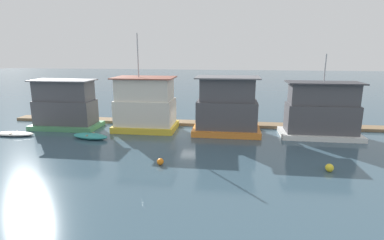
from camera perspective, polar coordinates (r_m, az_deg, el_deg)
name	(u,v)px	position (r m, az deg, el deg)	size (l,w,h in m)	color
ground_plane	(193,131)	(30.54, 0.25, -2.14)	(200.00, 200.00, 0.00)	#385160
dock_walkway	(197,123)	(33.29, 0.88, -0.59)	(42.40, 1.75, 0.30)	#846B4C
houseboat_green	(65,106)	(34.10, -23.01, 2.48)	(6.93, 3.57, 5.10)	#4C9360
houseboat_yellow	(145,105)	(30.96, -8.89, 2.78)	(6.25, 4.05, 9.70)	gold
houseboat_orange	(227,108)	(29.52, 6.64, 2.24)	(6.55, 4.16, 5.58)	orange
houseboat_white	(321,112)	(30.56, 23.40, 1.36)	(7.30, 3.59, 7.75)	white
dinghy_white	(14,134)	(33.66, -30.80, -2.26)	(3.99, 1.49, 0.36)	white
dinghy_teal	(90,136)	(29.44, -18.80, -2.92)	(3.69, 1.89, 0.51)	teal
buoy_orange	(160,162)	(21.79, -6.05, -7.89)	(0.50, 0.50, 0.50)	orange
buoy_yellow	(329,168)	(22.55, 24.71, -8.26)	(0.55, 0.55, 0.55)	yellow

